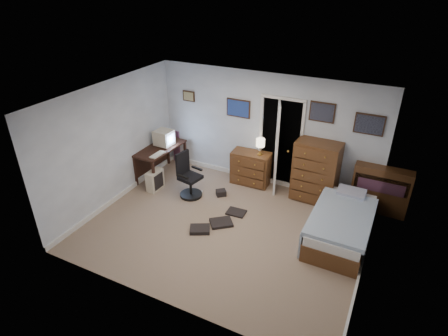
# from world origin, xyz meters

# --- Properties ---
(floor) EXTENTS (5.00, 4.00, 0.02)m
(floor) POSITION_xyz_m (0.00, 0.00, -0.01)
(floor) COLOR tan
(floor) RESTS_ON ground
(computer_desk) EXTENTS (0.65, 1.32, 0.75)m
(computer_desk) POSITION_xyz_m (-2.29, 1.14, 0.57)
(computer_desk) COLOR #321910
(computer_desk) RESTS_ON floor
(crt_monitor) EXTENTS (0.40, 0.37, 0.36)m
(crt_monitor) POSITION_xyz_m (-2.18, 1.28, 0.93)
(crt_monitor) COLOR beige
(crt_monitor) RESTS_ON computer_desk
(keyboard) EXTENTS (0.17, 0.40, 0.02)m
(keyboard) POSITION_xyz_m (-2.02, 0.78, 0.76)
(keyboard) COLOR beige
(keyboard) RESTS_ON computer_desk
(pc_tower) EXTENTS (0.22, 0.43, 0.45)m
(pc_tower) POSITION_xyz_m (-2.00, 0.58, 0.22)
(pc_tower) COLOR beige
(pc_tower) RESTS_ON floor
(office_chair) EXTENTS (0.56, 0.56, 0.99)m
(office_chair) POSITION_xyz_m (-1.20, 0.70, 0.38)
(office_chair) COLOR black
(office_chair) RESTS_ON floor
(media_stack) EXTENTS (0.16, 0.16, 0.80)m
(media_stack) POSITION_xyz_m (-2.32, 2.02, 0.40)
(media_stack) COLOR maroon
(media_stack) RESTS_ON floor
(low_dresser) EXTENTS (0.87, 0.47, 0.76)m
(low_dresser) POSITION_xyz_m (-0.23, 1.77, 0.38)
(low_dresser) COLOR #56311B
(low_dresser) RESTS_ON floor
(table_lamp) EXTENTS (0.20, 0.20, 0.37)m
(table_lamp) POSITION_xyz_m (-0.03, 1.78, 1.03)
(table_lamp) COLOR gold
(table_lamp) RESTS_ON low_dresser
(doorway) EXTENTS (0.96, 1.12, 2.05)m
(doorway) POSITION_xyz_m (0.35, 2.27, 1.00)
(doorway) COLOR black
(doorway) RESTS_ON floor
(tall_dresser) EXTENTS (0.92, 0.57, 1.30)m
(tall_dresser) POSITION_xyz_m (1.22, 1.75, 0.65)
(tall_dresser) COLOR #56311B
(tall_dresser) RESTS_ON floor
(headboard_bookcase) EXTENTS (1.08, 0.29, 0.97)m
(headboard_bookcase) POSITION_xyz_m (2.49, 1.86, 0.51)
(headboard_bookcase) COLOR #56311B
(headboard_bookcase) RESTS_ON floor
(bed) EXTENTS (1.03, 1.89, 0.62)m
(bed) POSITION_xyz_m (1.99, 0.67, 0.29)
(bed) COLOR #56311B
(bed) RESTS_ON floor
(wall_posters) EXTENTS (4.38, 0.04, 0.60)m
(wall_posters) POSITION_xyz_m (0.57, 1.98, 1.75)
(wall_posters) COLOR #331E11
(wall_posters) RESTS_ON floor
(floor_clutter) EXTENTS (1.49, 1.62, 0.13)m
(floor_clutter) POSITION_xyz_m (-0.40, 0.28, 0.03)
(floor_clutter) COLOR silver
(floor_clutter) RESTS_ON floor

